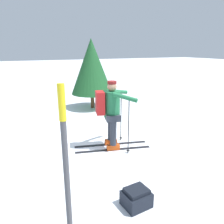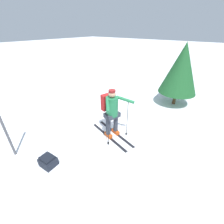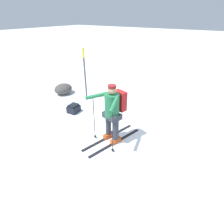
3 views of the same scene
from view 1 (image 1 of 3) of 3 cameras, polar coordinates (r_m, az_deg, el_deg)
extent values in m
plane|color=white|center=(5.56, -2.71, -8.04)|extent=(80.00, 80.00, 0.00)
cube|color=black|center=(5.46, -0.29, -8.42)|extent=(1.74, 0.54, 0.01)
cube|color=#C64714|center=(5.43, -0.30, -7.80)|extent=(0.32, 0.18, 0.12)
cylinder|color=#2D333D|center=(5.29, -0.30, -4.00)|extent=(0.15, 0.15, 0.65)
cube|color=black|center=(5.19, 0.31, -9.79)|extent=(1.74, 0.54, 0.01)
cube|color=#C64714|center=(5.17, 0.31, -9.15)|extent=(0.32, 0.18, 0.12)
cylinder|color=#2D333D|center=(5.01, 0.32, -5.18)|extent=(0.15, 0.15, 0.65)
cube|color=#2D333D|center=(5.04, 0.00, -1.13)|extent=(0.41, 0.51, 0.14)
cylinder|color=#1E663D|center=(4.96, 0.00, 2.12)|extent=(0.37, 0.37, 0.59)
sphere|color=tan|center=(4.88, 0.00, 6.69)|extent=(0.21, 0.21, 0.21)
cylinder|color=maroon|center=(4.86, 0.00, 7.75)|extent=(0.20, 0.20, 0.06)
cube|color=maroon|center=(4.91, -3.13, 2.42)|extent=(0.26, 0.36, 0.51)
cylinder|color=black|center=(5.49, 2.36, -1.24)|extent=(0.02, 0.02, 1.27)
cylinder|color=black|center=(5.69, 2.30, -6.77)|extent=(0.07, 0.07, 0.01)
cylinder|color=#1E663D|center=(5.27, 1.76, 5.34)|extent=(0.55, 0.26, 0.19)
cylinder|color=black|center=(4.81, 4.34, -3.86)|extent=(0.02, 0.02, 1.27)
cylinder|color=black|center=(5.04, 4.20, -10.01)|extent=(0.07, 0.07, 0.01)
cylinder|color=#1E663D|center=(4.65, 3.45, 3.84)|extent=(0.44, 0.47, 0.19)
cube|color=black|center=(3.55, 6.37, -21.65)|extent=(0.42, 0.37, 0.23)
cube|color=black|center=(3.46, 6.45, -19.76)|extent=(0.35, 0.30, 0.06)
cylinder|color=#4C4C51|center=(2.41, -11.71, -16.70)|extent=(0.06, 0.06, 1.99)
cylinder|color=yellow|center=(2.09, -13.00, 2.43)|extent=(0.07, 0.07, 0.36)
cylinder|color=#4C331E|center=(8.71, -5.13, 3.01)|extent=(0.14, 0.14, 0.58)
cone|color=#194C23|center=(8.50, -5.36, 11.75)|extent=(1.59, 1.59, 2.07)
camera|label=2|loc=(4.72, 52.97, 20.70)|focal=24.00mm
camera|label=3|loc=(8.36, 14.35, 21.04)|focal=28.00mm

